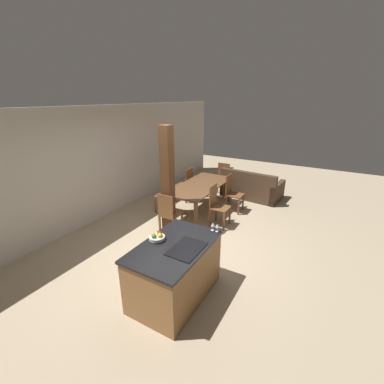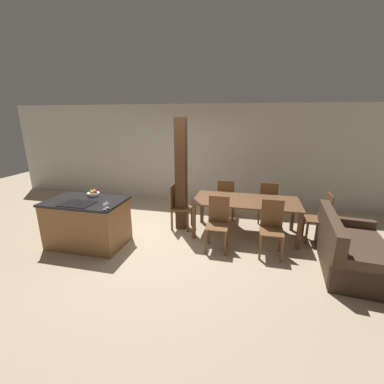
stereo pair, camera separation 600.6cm
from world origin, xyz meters
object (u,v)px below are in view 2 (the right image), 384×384
Objects in this scene: wine_glass_middle at (107,203)px; couch at (351,251)px; dining_chair_far_left at (226,199)px; dining_chair_head_end at (178,206)px; kitchen_island at (87,222)px; timber_post at (181,175)px; wine_glass_near at (104,204)px; dining_chair_far_right at (268,202)px; dining_table at (246,204)px; fruit_bowl at (93,193)px; dining_chair_foot_end at (321,217)px; dining_chair_near_right at (271,227)px; dining_chair_near_left at (218,222)px.

wine_glass_middle is 0.08× the size of couch.
dining_chair_head_end is (-0.96, -0.71, 0.00)m from dining_chair_far_left.
timber_post reaches higher than kitchen_island.
wine_glass_near is 0.14× the size of dining_chair_head_end.
dining_table is at bearing 56.31° from dining_chair_far_right.
fruit_bowl reaches higher than dining_chair_foot_end.
dining_chair_far_left is at bearing 123.69° from dining_table.
timber_post reaches higher than dining_chair_far_right.
wine_glass_middle is 3.99m from dining_chair_foot_end.
wine_glass_near reaches higher than dining_chair_near_right.
kitchen_island is at bearing -158.73° from dining_table.
dining_table is at bearing 21.27° from kitchen_island.
dining_chair_foot_end is at bearing 143.40° from dining_chair_far_right.
wine_glass_near is at bearing 104.84° from couch.
dining_chair_head_end and dining_chair_foot_end have the same top height.
dining_chair_far_left is 1.00× the size of dining_chair_far_right.
dining_chair_near_left is 1.00× the size of dining_chair_near_right.
wine_glass_middle is 0.06× the size of timber_post.
couch is at bearing -3.55° from dining_chair_near_left.
dining_chair_far_right is 1.00× the size of dining_chair_head_end.
dining_chair_head_end is at bearing -145.95° from timber_post.
wine_glass_middle reaches higher than dining_chair_foot_end.
fruit_bowl is at bearing -150.50° from timber_post.
dining_chair_far_left is at bearing 36.77° from timber_post.
fruit_bowl is at bearing -164.08° from dining_table.
dining_chair_near_right is 1.00× the size of dining_chair_head_end.
dining_chair_near_left is 1.00× the size of dining_chair_far_left.
fruit_bowl is 1.79m from timber_post.
fruit_bowl is at bearing 24.48° from dining_chair_far_right.
dining_chair_far_left is at bearing 0.00° from dining_chair_far_right.
fruit_bowl is 0.24× the size of dining_chair_near_right.
wine_glass_near reaches higher than dining_chair_near_left.
dining_chair_near_left is (2.43, 0.42, 0.07)m from kitchen_island.
wine_glass_middle reaches higher than dining_chair_far_left.
dining_chair_head_end is at bearing 36.60° from dining_chair_far_left.
kitchen_island is 2.06m from timber_post.
dining_chair_near_left is (1.78, 0.72, -0.48)m from wine_glass_middle.
dining_chair_near_right is at bearing 16.21° from wine_glass_near.
dining_chair_far_right is (2.73, 2.22, -0.48)m from wine_glass_near.
kitchen_island is 4.48m from dining_chair_foot_end.
fruit_bowl reaches higher than dining_chair_near_left.
dining_chair_near_left is at bearing -69.53° from dining_chair_foot_end.
dining_table is 0.87m from dining_chair_near_right.
dining_chair_near_right is at bearing 14.73° from wine_glass_middle.
wine_glass_near is 2.89m from dining_chair_near_right.
dining_chair_far_left is (1.78, 2.22, -0.48)m from wine_glass_near.
dining_chair_far_left is 2.70m from couch.
kitchen_island is 0.92m from wine_glass_near.
dining_chair_far_right is at bearing -69.53° from dining_chair_head_end.
fruit_bowl reaches higher than dining_chair_near_right.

